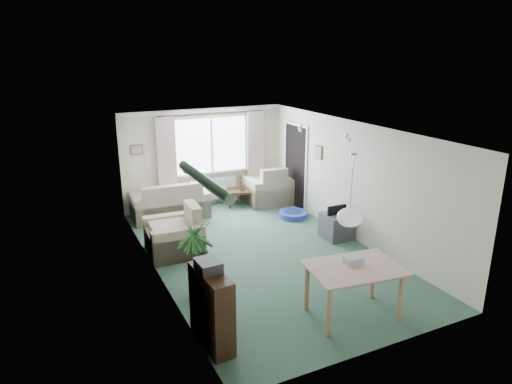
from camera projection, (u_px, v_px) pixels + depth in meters
name	position (u px, v px, depth m)	size (l,w,h in m)	color
ground	(263.00, 254.00, 8.69)	(6.50, 6.50, 0.00)	#305040
window	(211.00, 145.00, 11.11)	(1.80, 0.03, 1.30)	white
curtain_rod	(212.00, 114.00, 10.81)	(2.60, 0.03, 0.03)	black
curtain_left	(167.00, 160.00, 10.62)	(0.45, 0.08, 2.00)	beige
curtain_right	(256.00, 151.00, 11.57)	(0.45, 0.08, 2.00)	beige
radiator	(213.00, 189.00, 11.40)	(1.20, 0.10, 0.55)	white
doorway	(296.00, 167.00, 11.11)	(0.03, 0.95, 2.00)	black
pendant_lamp	(350.00, 217.00, 6.36)	(0.36, 0.36, 0.36)	white
tinsel_garland	(204.00, 180.00, 5.24)	(1.60, 1.60, 0.12)	#196626
bauble_cluster_a	(300.00, 126.00, 9.35)	(0.20, 0.20, 0.20)	silver
bauble_cluster_b	(348.00, 134.00, 8.44)	(0.20, 0.20, 0.20)	silver
wall_picture_back	(137.00, 150.00, 10.35)	(0.28, 0.03, 0.22)	brown
wall_picture_right	(319.00, 152.00, 10.09)	(0.03, 0.24, 0.30)	brown
sofa	(170.00, 199.00, 10.51)	(1.71, 0.91, 0.86)	beige
armchair_corner	(267.00, 184.00, 11.50)	(1.08, 1.03, 0.97)	beige
armchair_left	(173.00, 230.00, 8.62)	(1.04, 0.98, 0.93)	beige
coffee_table	(245.00, 197.00, 11.37)	(0.90, 0.50, 0.40)	black
photo_frame	(242.00, 187.00, 11.21)	(0.12, 0.02, 0.16)	#4F3528
bookshelf	(212.00, 309.00, 5.89)	(0.28, 0.85, 1.04)	black
hifi_box	(208.00, 265.00, 5.76)	(0.28, 0.35, 0.14)	#323237
houseplant	(196.00, 259.00, 6.99)	(0.56, 0.56, 1.30)	#1F5B33
dining_table	(353.00, 292.00, 6.57)	(1.22, 0.81, 0.76)	tan
gift_box	(353.00, 261.00, 6.54)	(0.25, 0.18, 0.12)	#B0AEB9
tv_cube	(336.00, 226.00, 9.36)	(0.52, 0.57, 0.52)	#333337
pet_bed	(293.00, 215.00, 10.57)	(0.66, 0.66, 0.13)	navy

